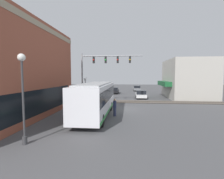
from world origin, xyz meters
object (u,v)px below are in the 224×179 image
at_px(crossing_signal, 85,88).
at_px(pedestrian_near_bus, 115,107).
at_px(city_bus, 96,98).
at_px(streetlamp, 23,91).
at_px(parked_car_black, 114,91).
at_px(parked_car_grey, 137,88).
at_px(parked_car_white, 141,94).
at_px(pedestrian_at_crossing, 92,96).

height_order(crossing_signal, pedestrian_near_bus, crossing_signal).
relative_size(city_bus, streetlamp, 2.04).
height_order(crossing_signal, streetlamp, streetlamp).
relative_size(streetlamp, pedestrian_near_bus, 2.99).
xyz_separation_m(crossing_signal, pedestrian_near_bus, (-7.57, -4.87, -1.39)).
distance_m(parked_car_black, parked_car_grey, 9.44).
relative_size(parked_car_black, pedestrian_near_bus, 2.49).
bearing_deg(parked_car_black, city_bus, 180.00).
bearing_deg(parked_car_white, parked_car_grey, -0.00).
relative_size(crossing_signal, parked_car_white, 0.83).
distance_m(streetlamp, parked_car_white, 23.65).
xyz_separation_m(parked_car_white, parked_car_black, (7.82, 5.40, -0.00)).
bearing_deg(crossing_signal, city_bus, -158.81).
height_order(crossing_signal, pedestrian_at_crossing, crossing_signal).
height_order(streetlamp, parked_car_grey, streetlamp).
bearing_deg(city_bus, streetlamp, 159.42).
bearing_deg(pedestrian_near_bus, city_bus, 96.57).
bearing_deg(streetlamp, parked_car_white, -20.42).
bearing_deg(parked_car_black, streetlamp, 174.63).
xyz_separation_m(crossing_signal, parked_car_black, (14.60, -3.02, -1.63)).
distance_m(parked_car_white, pedestrian_near_bus, 14.79).
bearing_deg(parked_car_grey, city_bus, 169.84).
height_order(parked_car_grey, pedestrian_near_bus, pedestrian_near_bus).
relative_size(parked_car_grey, pedestrian_at_crossing, 2.61).
xyz_separation_m(parked_car_white, parked_car_grey, (15.56, -0.00, -0.00)).
relative_size(streetlamp, parked_car_grey, 1.13).
bearing_deg(pedestrian_at_crossing, parked_car_black, -9.72).
bearing_deg(parked_car_grey, streetlamp, 167.69).
relative_size(city_bus, parked_car_black, 2.44).
xyz_separation_m(parked_car_black, pedestrian_near_bus, (-22.17, -1.85, 0.24)).
bearing_deg(pedestrian_at_crossing, city_bus, -165.06).
height_order(parked_car_grey, pedestrian_at_crossing, pedestrian_at_crossing).
height_order(city_bus, crossing_signal, crossing_signal).
xyz_separation_m(streetlamp, pedestrian_near_bus, (7.69, -4.66, -2.23)).
bearing_deg(pedestrian_near_bus, parked_car_black, 4.78).
distance_m(city_bus, pedestrian_near_bus, 2.08).
xyz_separation_m(city_bus, crossing_signal, (7.78, 3.02, 0.48)).
bearing_deg(streetlamp, city_bus, -20.58).
xyz_separation_m(streetlamp, parked_car_white, (22.04, -8.21, -2.47)).
height_order(parked_car_black, pedestrian_near_bus, pedestrian_near_bus).
height_order(crossing_signal, parked_car_grey, crossing_signal).
distance_m(crossing_signal, pedestrian_near_bus, 9.11).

